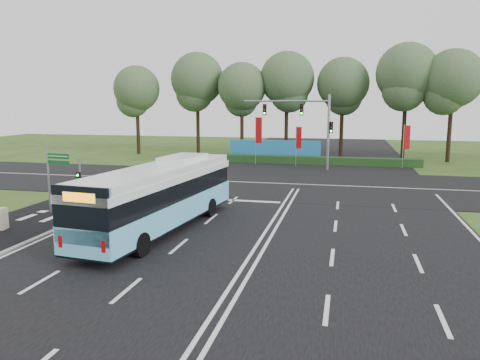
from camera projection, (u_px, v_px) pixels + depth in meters
name	position (u px, v px, depth m)	size (l,w,h in m)	color
ground	(271.00, 223.00, 24.54)	(120.00, 120.00, 0.00)	#2C4D19
road_main	(271.00, 223.00, 24.54)	(20.00, 120.00, 0.04)	black
road_cross	(296.00, 184.00, 36.08)	(120.00, 14.00, 0.05)	black
bike_path	(26.00, 223.00, 24.41)	(5.00, 18.00, 0.06)	black
kerb_strip	(67.00, 225.00, 23.87)	(0.25, 18.00, 0.12)	gray
city_bus	(161.00, 196.00, 22.79)	(3.85, 12.30, 3.47)	#66C4EC
pedestrian_signal	(80.00, 182.00, 27.48)	(0.28, 0.40, 3.03)	gray
street_sign	(53.00, 170.00, 26.17)	(1.56, 0.31, 4.03)	gray
banner_flag_left	(258.00, 133.00, 47.32)	(0.71, 0.21, 4.91)	gray
banner_flag_mid	(298.00, 140.00, 46.11)	(0.58, 0.18, 3.99)	gray
banner_flag_right	(406.00, 140.00, 44.43)	(0.62, 0.11, 4.22)	gray
traffic_light_gantry	(309.00, 120.00, 43.45)	(8.41, 0.28, 7.00)	gray
hedge	(309.00, 160.00, 48.03)	(22.00, 1.20, 0.80)	#133515
blue_hoarding	(275.00, 150.00, 51.21)	(10.00, 0.30, 2.20)	#2178B4
eucalyptus_row	(351.00, 80.00, 51.96)	(54.89, 8.56, 12.67)	black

